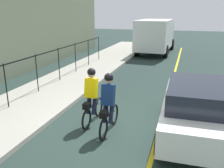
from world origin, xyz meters
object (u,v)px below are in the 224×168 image
object	(u,v)px
cyclist_lead	(92,97)
cyclist_follow	(108,104)
patrol_sedan	(196,107)
box_truck_background	(156,35)

from	to	relation	value
cyclist_lead	cyclist_follow	bearing A→B (deg)	-121.93
cyclist_lead	patrol_sedan	size ratio (longest dim) A/B	0.41
cyclist_follow	patrol_sedan	size ratio (longest dim) A/B	0.41
patrol_sedan	box_truck_background	bearing A→B (deg)	11.24
cyclist_lead	box_truck_background	size ratio (longest dim) A/B	0.27
box_truck_background	cyclist_follow	bearing A→B (deg)	-175.56
patrol_sedan	box_truck_background	xyz separation A→B (m)	(14.03, 3.03, 0.73)
cyclist_follow	box_truck_background	distance (m)	14.75
cyclist_lead	box_truck_background	distance (m)	14.30
cyclist_lead	patrol_sedan	distance (m)	3.13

